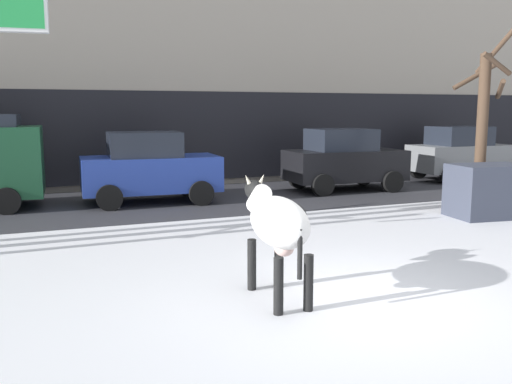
# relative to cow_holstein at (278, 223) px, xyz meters

# --- Properties ---
(ground_plane) EXTENTS (120.00, 120.00, 0.00)m
(ground_plane) POSITION_rel_cow_holstein_xyz_m (0.99, -0.50, -1.00)
(ground_plane) COLOR white
(road_strip) EXTENTS (60.00, 5.60, 0.01)m
(road_strip) POSITION_rel_cow_holstein_xyz_m (0.99, 8.21, -1.00)
(road_strip) COLOR #333338
(road_strip) RESTS_ON ground
(cow_holstein) EXTENTS (0.67, 1.91, 1.54)m
(cow_holstein) POSITION_rel_cow_holstein_xyz_m (0.00, 0.00, 0.00)
(cow_holstein) COLOR silver
(cow_holstein) RESTS_ON ground
(car_blue_hatchback) EXTENTS (3.58, 2.07, 1.86)m
(car_blue_hatchback) POSITION_rel_cow_holstein_xyz_m (-0.03, 8.07, -0.07)
(car_blue_hatchback) COLOR #233D9E
(car_blue_hatchback) RESTS_ON ground
(car_black_hatchback) EXTENTS (3.58, 2.07, 1.86)m
(car_black_hatchback) POSITION_rel_cow_holstein_xyz_m (5.87, 8.13, -0.07)
(car_black_hatchback) COLOR black
(car_black_hatchback) RESTS_ON ground
(car_grey_hatchback) EXTENTS (3.58, 2.07, 1.86)m
(car_grey_hatchback) POSITION_rel_cow_holstein_xyz_m (10.95, 8.79, -0.07)
(car_grey_hatchback) COLOR slate
(car_grey_hatchback) RESTS_ON ground
(pedestrian_near_billboard) EXTENTS (0.36, 0.24, 1.73)m
(pedestrian_near_billboard) POSITION_rel_cow_holstein_xyz_m (-1.41, 10.97, -0.12)
(pedestrian_near_billboard) COLOR #282833
(pedestrian_near_billboard) RESTS_ON ground
(pedestrian_by_cars) EXTENTS (0.36, 0.24, 1.73)m
(pedestrian_by_cars) POSITION_rel_cow_holstein_xyz_m (-2.05, 10.97, -0.12)
(pedestrian_by_cars) COLOR #282833
(pedestrian_by_cars) RESTS_ON ground
(bare_tree_far_back) EXTENTS (1.20, 1.34, 4.56)m
(bare_tree_far_back) POSITION_rel_cow_holstein_xyz_m (7.47, 4.28, 1.20)
(bare_tree_far_back) COLOR #4C3828
(bare_tree_far_back) RESTS_ON ground
(dumpster) EXTENTS (1.83, 1.31, 1.20)m
(dumpster) POSITION_rel_cow_holstein_xyz_m (6.74, 3.24, -0.40)
(dumpster) COLOR #383D4C
(dumpster) RESTS_ON ground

